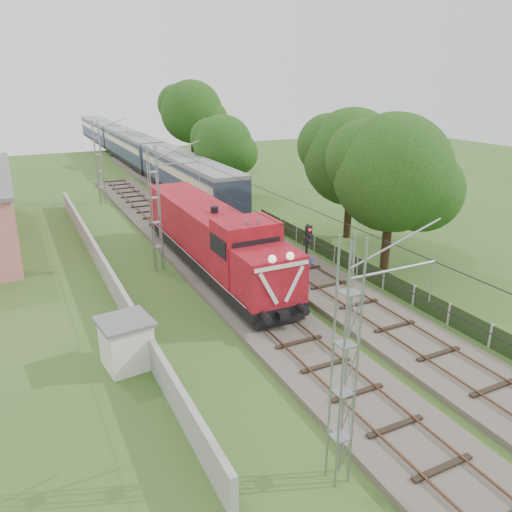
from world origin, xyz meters
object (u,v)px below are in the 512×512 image
locomotive (212,237)px  coach_rake (131,146)px  relay_hut (126,343)px  signal_post (307,251)px

locomotive → coach_rake: locomotive is taller
locomotive → coach_rake: (5.00, 43.70, 0.27)m
coach_rake → locomotive: bearing=-96.5°
locomotive → coach_rake: size_ratio=0.26×
relay_hut → locomotive: bearing=49.3°
coach_rake → relay_hut: (-12.40, -52.31, -1.52)m
signal_post → relay_hut: bearing=-170.0°
locomotive → relay_hut: locomotive is taller
locomotive → signal_post: (2.75, -6.82, 0.81)m
signal_post → relay_hut: size_ratio=1.93×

